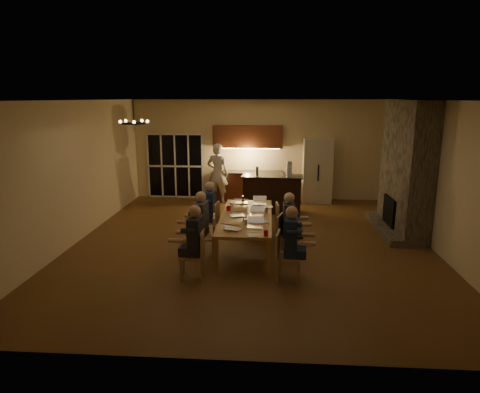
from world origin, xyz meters
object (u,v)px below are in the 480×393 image
(chair_left_near, at_px, (192,255))
(mug_front, at_px, (245,219))
(chair_left_mid, at_px, (205,237))
(can_right, at_px, (266,210))
(laptop_a, at_px, (233,224))
(person_left_mid, at_px, (201,224))
(laptop_b, at_px, (255,222))
(chair_right_mid, at_px, (289,236))
(bar_bottle, at_px, (257,171))
(laptop_e, at_px, (242,199))
(redcup_mid, at_px, (229,208))
(chair_right_near, at_px, (289,256))
(bar_blender, at_px, (289,169))
(person_left_near, at_px, (195,242))
(laptop_d, at_px, (257,211))
(can_silver, at_px, (245,222))
(laptop_c, at_px, (237,211))
(plate_near, at_px, (263,222))
(refrigerator, at_px, (317,171))
(person_left_far, at_px, (210,211))
(chandelier, at_px, (134,123))
(plate_far, at_px, (267,207))
(can_cola, at_px, (243,198))
(standing_person, at_px, (218,173))
(dining_table, at_px, (246,232))
(person_right_mid, at_px, (289,225))
(mug_back, at_px, (231,204))
(chair_left_far, at_px, (208,221))
(plate_left, at_px, (230,227))
(redcup_near, at_px, (266,233))
(laptop_f, at_px, (260,200))
(mug_mid, at_px, (253,208))
(person_right_near, at_px, (291,243))
(chair_right_far, at_px, (286,222))
(bar_island, at_px, (272,194))

(chair_left_near, xyz_separation_m, mug_front, (0.90, 1.20, 0.36))
(chair_left_mid, xyz_separation_m, can_right, (1.26, 0.82, 0.37))
(laptop_a, bearing_deg, can_right, -94.94)
(person_left_mid, height_order, laptop_b, person_left_mid)
(chair_right_mid, bearing_deg, bar_bottle, 27.56)
(laptop_e, bearing_deg, redcup_mid, 74.01)
(chair_right_near, bearing_deg, bar_blender, 5.74)
(laptop_e, bearing_deg, chair_right_mid, 127.30)
(person_left_near, relative_size, laptop_d, 4.31)
(laptop_d, height_order, can_silver, laptop_d)
(chair_right_mid, relative_size, laptop_c, 2.78)
(chair_left_mid, relative_size, plate_near, 3.33)
(refrigerator, bearing_deg, person_left_far, -126.14)
(chandelier, xyz_separation_m, plate_far, (2.69, 1.19, -1.99))
(can_silver, xyz_separation_m, can_cola, (-0.18, 2.05, 0.00))
(chair_left_mid, height_order, standing_person, standing_person)
(dining_table, bearing_deg, person_left_mid, -152.33)
(can_cola, bearing_deg, can_right, -62.74)
(chair_left_near, height_order, person_right_mid, person_right_mid)
(mug_front, bearing_deg, chair_left_mid, -170.27)
(mug_back, bearing_deg, can_right, -33.15)
(person_right_mid, xyz_separation_m, plate_near, (-0.53, -0.02, 0.07))
(chair_left_far, bearing_deg, laptop_a, 31.80)
(plate_left, bearing_deg, chair_right_mid, 20.08)
(chair_left_far, bearing_deg, redcup_near, 42.29)
(laptop_b, height_order, laptop_f, same)
(chandelier, distance_m, can_cola, 3.37)
(plate_near, bearing_deg, person_left_near, -136.56)
(laptop_a, distance_m, can_right, 1.40)
(chair_right_mid, bearing_deg, laptop_d, 72.50)
(laptop_d, bearing_deg, mug_back, 133.11)
(can_cola, relative_size, plate_far, 0.46)
(person_left_near, bearing_deg, laptop_f, 161.91)
(person_left_near, relative_size, mug_mid, 13.80)
(laptop_f, bearing_deg, person_right_near, -78.60)
(can_silver, bearing_deg, redcup_near, -59.41)
(plate_left, bearing_deg, redcup_near, -35.14)
(laptop_e, bearing_deg, laptop_d, 112.41)
(laptop_a, xyz_separation_m, plate_left, (-0.07, 0.13, -0.10))
(chair_right_mid, height_order, can_right, chair_right_mid)
(chair_left_near, xyz_separation_m, mug_mid, (1.04, 2.12, 0.36))
(laptop_d, relative_size, redcup_mid, 2.67)
(redcup_near, distance_m, plate_far, 2.14)
(can_right, bearing_deg, chair_right_far, 39.18)
(laptop_f, height_order, bar_bottle, bar_bottle)
(chair_right_near, bearing_deg, chair_right_mid, 5.20)
(mug_back, bearing_deg, plate_near, -58.90)
(laptop_c, relative_size, plate_far, 1.24)
(bar_island, relative_size, chair_right_far, 1.95)
(chair_left_far, bearing_deg, can_right, 83.46)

